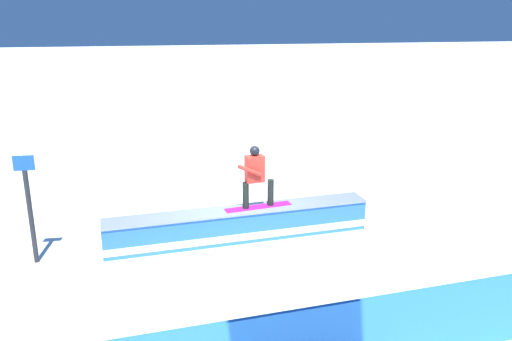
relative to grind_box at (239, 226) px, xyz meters
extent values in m
plane|color=white|center=(0.00, 0.00, -0.33)|extent=(120.00, 120.00, 0.00)
cube|color=#2E6DBE|center=(0.00, 0.00, 0.01)|extent=(6.02, 1.30, 0.69)
cube|color=white|center=(0.00, 0.00, -0.16)|extent=(6.03, 1.31, 0.17)
cube|color=#8692A4|center=(0.00, 0.00, 0.38)|extent=(6.03, 1.36, 0.04)
cube|color=#B41A8F|center=(-0.45, -0.05, 0.41)|extent=(1.56, 0.54, 0.01)
cylinder|color=black|center=(-0.15, 0.00, 0.72)|extent=(0.16, 0.16, 0.60)
cylinder|color=black|center=(-0.74, -0.11, 0.72)|extent=(0.16, 0.16, 0.60)
cube|color=red|center=(-0.36, -0.04, 1.32)|extent=(0.44, 0.31, 0.60)
sphere|color=black|center=(-0.36, -0.04, 1.73)|extent=(0.22, 0.22, 0.22)
cylinder|color=red|center=(-0.22, 0.16, 1.35)|extent=(0.54, 0.19, 0.32)
cylinder|color=red|center=(-0.43, -0.22, 1.35)|extent=(0.14, 0.11, 0.56)
cylinder|color=#262628|center=(4.30, 0.41, 0.66)|extent=(0.10, 0.10, 1.99)
cube|color=blue|center=(4.30, 0.41, 1.81)|extent=(0.40, 0.04, 0.30)
camera|label=1|loc=(1.45, 10.99, 4.79)|focal=37.32mm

